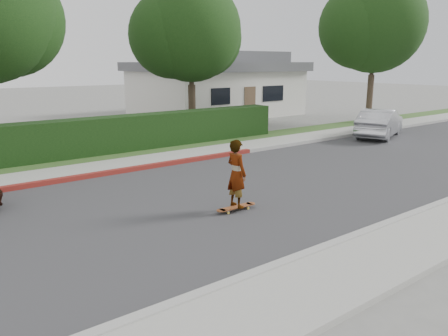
{
  "coord_description": "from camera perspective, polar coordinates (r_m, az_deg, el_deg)",
  "views": [
    {
      "loc": [
        -10.31,
        -9.15,
        3.58
      ],
      "look_at": [
        -3.88,
        -0.68,
        1.0
      ],
      "focal_mm": 35.0,
      "sensor_mm": 36.0,
      "label": 1
    }
  ],
  "objects": [
    {
      "name": "car_silver",
      "position": [
        22.78,
        19.67,
        5.56
      ],
      "size": [
        4.45,
        2.92,
        1.39
      ],
      "primitive_type": "imported",
      "rotation": [
        0.0,
        0.0,
        1.95
      ],
      "color": "silver",
      "rests_on": "ground"
    },
    {
      "name": "curb_near",
      "position": [
        12.0,
        25.52,
        -4.72
      ],
      "size": [
        60.0,
        0.2,
        0.15
      ],
      "primitive_type": "cube",
      "color": "#9E9E99",
      "rests_on": "ground"
    },
    {
      "name": "tree_center",
      "position": [
        21.84,
        -4.68,
        17.06
      ],
      "size": [
        5.66,
        4.84,
        7.44
      ],
      "color": "#33261C",
      "rests_on": "ground"
    },
    {
      "name": "road",
      "position": [
        14.24,
        10.82,
        -1.15
      ],
      "size": [
        60.0,
        8.0,
        0.01
      ],
      "primitive_type": "cube",
      "color": "#2D2D30",
      "rests_on": "ground"
    },
    {
      "name": "planting_strip",
      "position": [
        19.15,
        -3.96,
        2.98
      ],
      "size": [
        60.0,
        1.6,
        0.1
      ],
      "primitive_type": "cube",
      "color": "#2D4C1E",
      "rests_on": "ground"
    },
    {
      "name": "tree_right",
      "position": [
        27.83,
        18.8,
        17.15
      ],
      "size": [
        6.32,
        5.6,
        8.56
      ],
      "color": "#33261C",
      "rests_on": "ground"
    },
    {
      "name": "curb_red_section",
      "position": [
        14.7,
        -14.94,
        -0.62
      ],
      "size": [
        12.0,
        0.21,
        0.15
      ],
      "primitive_type": "cube",
      "color": "maroon",
      "rests_on": "ground"
    },
    {
      "name": "sidewalk_far",
      "position": [
        17.86,
        -1.13,
        2.26
      ],
      "size": [
        60.0,
        1.6,
        0.12
      ],
      "primitive_type": "cube",
      "color": "gray",
      "rests_on": "ground"
    },
    {
      "name": "curb_far",
      "position": [
        17.15,
        0.64,
        1.84
      ],
      "size": [
        60.0,
        0.2,
        0.15
      ],
      "primitive_type": "cube",
      "color": "#9E9E99",
      "rests_on": "ground"
    },
    {
      "name": "hedge",
      "position": [
        18.13,
        -13.01,
        4.3
      ],
      "size": [
        15.0,
        1.0,
        1.5
      ],
      "primitive_type": "cube",
      "color": "black",
      "rests_on": "ground"
    },
    {
      "name": "house",
      "position": [
        31.14,
        -1.19,
        10.89
      ],
      "size": [
        10.6,
        8.6,
        4.3
      ],
      "color": "beige",
      "rests_on": "ground"
    },
    {
      "name": "skateboarder",
      "position": [
        10.57,
        1.64,
        -0.75
      ],
      "size": [
        0.41,
        0.62,
        1.68
      ],
      "primitive_type": "imported",
      "rotation": [
        0.0,
        0.0,
        1.59
      ],
      "color": "white",
      "rests_on": "skateboard"
    },
    {
      "name": "skateboard",
      "position": [
        10.81,
        1.61,
        -5.14
      ],
      "size": [
        1.14,
        0.26,
        0.11
      ],
      "rotation": [
        0.0,
        0.0,
        -0.03
      ],
      "color": "gold",
      "rests_on": "ground"
    },
    {
      "name": "ground",
      "position": [
        14.24,
        10.82,
        -1.17
      ],
      "size": [
        120.0,
        120.0,
        0.0
      ],
      "primitive_type": "plane",
      "color": "slate",
      "rests_on": "ground"
    }
  ]
}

